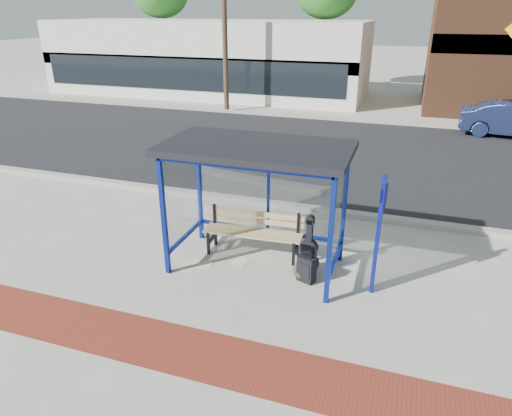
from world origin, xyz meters
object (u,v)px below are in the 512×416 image
(bench, at_px, (254,230))
(suitcase, at_px, (306,269))
(backpack, at_px, (300,271))
(guitar_bag, at_px, (309,253))

(bench, distance_m, suitcase, 1.45)
(suitcase, relative_size, backpack, 1.65)
(guitar_bag, xyz_separation_m, backpack, (-0.09, -0.26, -0.25))
(bench, bearing_deg, backpack, -32.66)
(suitcase, distance_m, backpack, 0.17)
(guitar_bag, height_order, backpack, guitar_bag)
(guitar_bag, bearing_deg, suitcase, -77.28)
(guitar_bag, bearing_deg, bench, 169.02)
(backpack, bearing_deg, bench, 136.13)
(suitcase, bearing_deg, bench, 171.61)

